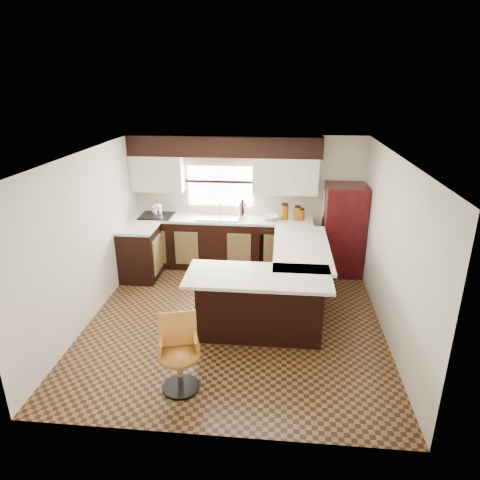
# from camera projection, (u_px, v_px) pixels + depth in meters

# --- Properties ---
(floor) EXTENTS (4.40, 4.40, 0.00)m
(floor) POSITION_uv_depth(u_px,v_px,m) (235.00, 319.00, 6.30)
(floor) COLOR #49301A
(floor) RESTS_ON ground
(ceiling) EXTENTS (4.40, 4.40, 0.00)m
(ceiling) POSITION_uv_depth(u_px,v_px,m) (234.00, 156.00, 5.44)
(ceiling) COLOR silver
(ceiling) RESTS_ON wall_back
(wall_back) EXTENTS (4.40, 0.00, 4.40)m
(wall_back) POSITION_uv_depth(u_px,v_px,m) (248.00, 201.00, 7.92)
(wall_back) COLOR beige
(wall_back) RESTS_ON floor
(wall_front) EXTENTS (4.40, 0.00, 4.40)m
(wall_front) POSITION_uv_depth(u_px,v_px,m) (208.00, 332.00, 3.82)
(wall_front) COLOR beige
(wall_front) RESTS_ON floor
(wall_left) EXTENTS (0.00, 4.40, 4.40)m
(wall_left) POSITION_uv_depth(u_px,v_px,m) (88.00, 238.00, 6.06)
(wall_left) COLOR beige
(wall_left) RESTS_ON floor
(wall_right) EXTENTS (0.00, 4.40, 4.40)m
(wall_right) POSITION_uv_depth(u_px,v_px,m) (391.00, 249.00, 5.68)
(wall_right) COLOR beige
(wall_right) RESTS_ON floor
(base_cab_back) EXTENTS (3.30, 0.60, 0.90)m
(base_cab_back) POSITION_uv_depth(u_px,v_px,m) (222.00, 243.00, 7.94)
(base_cab_back) COLOR black
(base_cab_back) RESTS_ON floor
(base_cab_left) EXTENTS (0.60, 0.70, 0.90)m
(base_cab_left) POSITION_uv_depth(u_px,v_px,m) (140.00, 254.00, 7.46)
(base_cab_left) COLOR black
(base_cab_left) RESTS_ON floor
(counter_back) EXTENTS (3.30, 0.60, 0.04)m
(counter_back) POSITION_uv_depth(u_px,v_px,m) (222.00, 219.00, 7.78)
(counter_back) COLOR silver
(counter_back) RESTS_ON base_cab_back
(counter_left) EXTENTS (0.60, 0.70, 0.04)m
(counter_left) POSITION_uv_depth(u_px,v_px,m) (138.00, 228.00, 7.29)
(counter_left) COLOR silver
(counter_left) RESTS_ON base_cab_left
(soffit) EXTENTS (3.40, 0.35, 0.36)m
(soffit) POSITION_uv_depth(u_px,v_px,m) (224.00, 146.00, 7.43)
(soffit) COLOR black
(soffit) RESTS_ON wall_back
(upper_cab_left) EXTENTS (0.94, 0.35, 0.64)m
(upper_cab_left) POSITION_uv_depth(u_px,v_px,m) (158.00, 173.00, 7.72)
(upper_cab_left) COLOR beige
(upper_cab_left) RESTS_ON wall_back
(upper_cab_right) EXTENTS (1.14, 0.35, 0.64)m
(upper_cab_right) POSITION_uv_depth(u_px,v_px,m) (285.00, 176.00, 7.51)
(upper_cab_right) COLOR beige
(upper_cab_right) RESTS_ON wall_back
(window_pane) EXTENTS (1.20, 0.02, 0.90)m
(window_pane) POSITION_uv_depth(u_px,v_px,m) (220.00, 182.00, 7.82)
(window_pane) COLOR white
(window_pane) RESTS_ON wall_back
(valance) EXTENTS (1.30, 0.06, 0.18)m
(valance) POSITION_uv_depth(u_px,v_px,m) (220.00, 161.00, 7.64)
(valance) COLOR #D19B93
(valance) RESTS_ON wall_back
(sink) EXTENTS (0.75, 0.45, 0.03)m
(sink) POSITION_uv_depth(u_px,v_px,m) (219.00, 217.00, 7.75)
(sink) COLOR #B2B2B7
(sink) RESTS_ON counter_back
(dishwasher) EXTENTS (0.58, 0.03, 0.78)m
(dishwasher) POSITION_uv_depth(u_px,v_px,m) (275.00, 252.00, 7.59)
(dishwasher) COLOR black
(dishwasher) RESTS_ON floor
(cooktop) EXTENTS (0.58, 0.50, 0.02)m
(cooktop) POSITION_uv_depth(u_px,v_px,m) (157.00, 216.00, 7.85)
(cooktop) COLOR black
(cooktop) RESTS_ON counter_back
(peninsula_long) EXTENTS (0.60, 1.95, 0.90)m
(peninsula_long) POSITION_uv_depth(u_px,v_px,m) (297.00, 276.00, 6.63)
(peninsula_long) COLOR black
(peninsula_long) RESTS_ON floor
(peninsula_return) EXTENTS (1.65, 0.60, 0.90)m
(peninsula_return) POSITION_uv_depth(u_px,v_px,m) (260.00, 305.00, 5.78)
(peninsula_return) COLOR black
(peninsula_return) RESTS_ON floor
(counter_pen_long) EXTENTS (0.84, 1.95, 0.04)m
(counter_pen_long) POSITION_uv_depth(u_px,v_px,m) (302.00, 248.00, 6.46)
(counter_pen_long) COLOR silver
(counter_pen_long) RESTS_ON peninsula_long
(counter_pen_return) EXTENTS (1.89, 0.84, 0.04)m
(counter_pen_return) POSITION_uv_depth(u_px,v_px,m) (258.00, 277.00, 5.53)
(counter_pen_return) COLOR silver
(counter_pen_return) RESTS_ON peninsula_return
(refrigerator) EXTENTS (0.69, 0.67, 1.62)m
(refrigerator) POSITION_uv_depth(u_px,v_px,m) (343.00, 230.00, 7.56)
(refrigerator) COLOR #34080B
(refrigerator) RESTS_ON floor
(bar_chair) EXTENTS (0.57, 0.57, 0.88)m
(bar_chair) POSITION_uv_depth(u_px,v_px,m) (179.00, 356.00, 4.74)
(bar_chair) COLOR #B96F29
(bar_chair) RESTS_ON floor
(kettle) EXTENTS (0.20, 0.20, 0.27)m
(kettle) POSITION_uv_depth(u_px,v_px,m) (157.00, 208.00, 7.80)
(kettle) COLOR silver
(kettle) RESTS_ON cooktop
(percolator) EXTENTS (0.15, 0.15, 0.32)m
(percolator) POSITION_uv_depth(u_px,v_px,m) (243.00, 210.00, 7.68)
(percolator) COLOR silver
(percolator) RESTS_ON counter_back
(mixing_bowl) EXTENTS (0.33, 0.33, 0.08)m
(mixing_bowl) POSITION_uv_depth(u_px,v_px,m) (269.00, 217.00, 7.68)
(mixing_bowl) COLOR white
(mixing_bowl) RESTS_ON counter_back
(canister_large) EXTENTS (0.14, 0.14, 0.27)m
(canister_large) POSITION_uv_depth(u_px,v_px,m) (285.00, 212.00, 7.64)
(canister_large) COLOR brown
(canister_large) RESTS_ON counter_back
(canister_med) EXTENTS (0.13, 0.13, 0.23)m
(canister_med) POSITION_uv_depth(u_px,v_px,m) (297.00, 214.00, 7.62)
(canister_med) COLOR brown
(canister_med) RESTS_ON counter_back
(canister_small) EXTENTS (0.12, 0.12, 0.19)m
(canister_small) POSITION_uv_depth(u_px,v_px,m) (301.00, 215.00, 7.62)
(canister_small) COLOR brown
(canister_small) RESTS_ON counter_back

